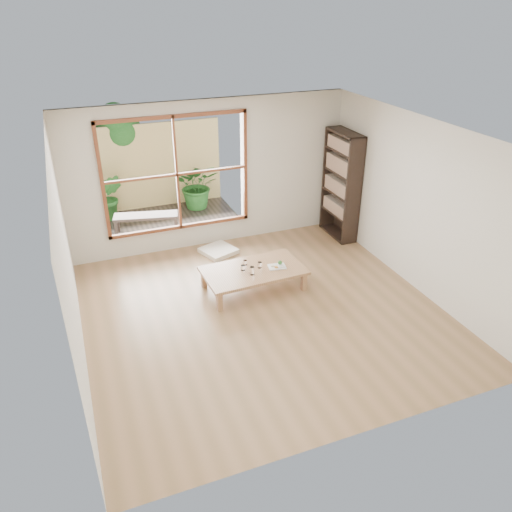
# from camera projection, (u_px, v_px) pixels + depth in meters

# --- Properties ---
(ground) EXTENTS (5.00, 5.00, 0.00)m
(ground) POSITION_uv_depth(u_px,v_px,m) (262.00, 311.00, 7.31)
(ground) COLOR #9D754E
(ground) RESTS_ON ground
(low_table) EXTENTS (1.59, 0.94, 0.34)m
(low_table) POSITION_uv_depth(u_px,v_px,m) (254.00, 272.00, 7.73)
(low_table) COLOR tan
(low_table) RESTS_ON ground
(floor_cushion) EXTENTS (0.69, 0.69, 0.08)m
(floor_cushion) POSITION_uv_depth(u_px,v_px,m) (218.00, 251.00, 8.92)
(floor_cushion) COLOR white
(floor_cushion) RESTS_ON ground
(bookshelf) EXTENTS (0.32, 0.89, 1.98)m
(bookshelf) POSITION_uv_depth(u_px,v_px,m) (341.00, 185.00, 9.15)
(bookshelf) COLOR black
(bookshelf) RESTS_ON ground
(glass_tall) EXTENTS (0.07, 0.07, 0.13)m
(glass_tall) POSITION_uv_depth(u_px,v_px,m) (252.00, 271.00, 7.54)
(glass_tall) COLOR silver
(glass_tall) RESTS_ON low_table
(glass_mid) EXTENTS (0.07, 0.07, 0.10)m
(glass_mid) POSITION_uv_depth(u_px,v_px,m) (260.00, 265.00, 7.74)
(glass_mid) COLOR silver
(glass_mid) RESTS_ON low_table
(glass_short) EXTENTS (0.06, 0.06, 0.08)m
(glass_short) POSITION_uv_depth(u_px,v_px,m) (245.00, 263.00, 7.82)
(glass_short) COLOR silver
(glass_short) RESTS_ON low_table
(glass_small) EXTENTS (0.07, 0.07, 0.08)m
(glass_small) POSITION_uv_depth(u_px,v_px,m) (243.00, 268.00, 7.67)
(glass_small) COLOR silver
(glass_small) RESTS_ON low_table
(food_tray) EXTENTS (0.30, 0.23, 0.08)m
(food_tray) POSITION_uv_depth(u_px,v_px,m) (277.00, 266.00, 7.78)
(food_tray) COLOR white
(food_tray) RESTS_ON low_table
(deck) EXTENTS (2.80, 2.00, 0.05)m
(deck) POSITION_uv_depth(u_px,v_px,m) (169.00, 224.00, 10.04)
(deck) COLOR #312923
(deck) RESTS_ON ground
(garden_bench) EXTENTS (1.24, 0.61, 0.38)m
(garden_bench) POSITION_uv_depth(u_px,v_px,m) (146.00, 218.00, 9.46)
(garden_bench) COLOR black
(garden_bench) RESTS_ON deck
(bamboo_fence) EXTENTS (2.80, 0.06, 1.80)m
(bamboo_fence) POSITION_uv_depth(u_px,v_px,m) (155.00, 166.00, 10.44)
(bamboo_fence) COLOR tan
(bamboo_fence) RESTS_ON ground
(shrub_right) EXTENTS (1.10, 1.02, 1.01)m
(shrub_right) POSITION_uv_depth(u_px,v_px,m) (198.00, 185.00, 10.51)
(shrub_right) COLOR #245820
(shrub_right) RESTS_ON deck
(shrub_left) EXTENTS (0.59, 0.50, 0.95)m
(shrub_left) POSITION_uv_depth(u_px,v_px,m) (110.00, 197.00, 9.97)
(shrub_left) COLOR #245820
(shrub_left) RESTS_ON deck
(garden_tree) EXTENTS (1.04, 0.85, 2.22)m
(garden_tree) POSITION_uv_depth(u_px,v_px,m) (115.00, 131.00, 10.13)
(garden_tree) COLOR #4C3D2D
(garden_tree) RESTS_ON ground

